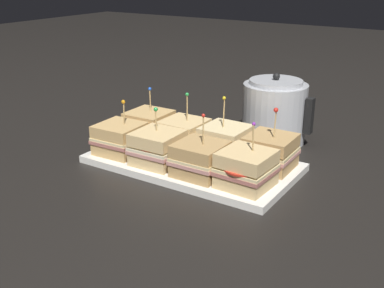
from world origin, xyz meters
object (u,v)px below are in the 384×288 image
Objects in this scene: sandwich_back_center_left at (184,134)px; serving_platter at (192,163)px; sandwich_front_center_right at (200,159)px; sandwich_back_center_right at (225,142)px; kettle_steel at (274,111)px; sandwich_front_far_right at (246,169)px; sandwich_front_far_left at (120,138)px; sandwich_back_far_right at (270,152)px; sandwich_front_center_left at (158,148)px; sandwich_back_far_left at (149,126)px.

serving_platter is at bearing -42.99° from sandwich_back_center_left.
sandwich_back_center_right reaches higher than sandwich_front_center_right.
kettle_steel reaches higher than serving_platter.
sandwich_front_far_right is at bearing 0.86° from sandwich_front_center_right.
sandwich_front_far_left is 0.88× the size of sandwich_back_center_right.
sandwich_front_center_right is 0.74× the size of kettle_steel.
serving_platter is at bearing -161.76° from sandwich_back_far_right.
sandwich_front_far_left is 0.70× the size of kettle_steel.
kettle_steel is (0.15, 0.35, 0.03)m from sandwich_front_center_left.
kettle_steel reaches higher than sandwich_front_far_left.
sandwich_front_far_right is 0.27m from sandwich_back_center_left.
sandwich_front_center_left is at bearing -45.45° from sandwich_back_far_left.
sandwich_back_center_left is at bearing -179.57° from sandwich_back_far_right.
sandwich_back_far_left is at bearing 161.41° from sandwich_front_far_right.
sandwich_back_center_right is (0.24, 0.12, 0.00)m from sandwich_front_far_left.
sandwich_front_center_left is at bearing -133.42° from serving_platter.
serving_platter is at bearing 46.58° from sandwich_front_center_left.
sandwich_back_far_right reaches higher than sandwich_front_center_right.
sandwich_back_far_left is at bearing 161.71° from serving_platter.
kettle_steel reaches higher than sandwich_front_center_left.
sandwich_back_center_right is at bearing 134.24° from sandwich_front_far_right.
sandwich_front_center_right is (0.12, -0.00, -0.00)m from sandwich_front_center_left.
sandwich_back_center_left reaches higher than sandwich_front_center_left.
sandwich_back_far_right is at bearing -68.37° from kettle_steel.
sandwich_front_far_right is at bearing -45.76° from sandwich_back_center_right.
sandwich_front_far_right is (0.37, -0.00, 0.00)m from sandwich_front_far_left.
sandwich_back_center_right reaches higher than sandwich_back_far_left.
sandwich_front_far_left is 0.12m from sandwich_back_far_left.
sandwich_front_far_left is at bearing -135.94° from sandwich_back_center_left.
sandwich_front_far_left is 0.44m from kettle_steel.
kettle_steel is at bearing 85.00° from sandwich_front_center_right.
sandwich_back_center_right is 0.12m from sandwich_back_far_right.
sandwich_front_far_left is (-0.18, -0.06, 0.05)m from serving_platter.
sandwich_back_far_right is (0.00, 0.12, 0.00)m from sandwich_front_far_right.
sandwich_back_center_left reaches higher than sandwich_back_far_left.
sandwich_back_center_left is (0.12, -0.00, -0.00)m from sandwich_back_far_left.
sandwich_back_center_left is 0.25m from sandwich_back_far_right.
sandwich_front_center_right reaches higher than serving_platter.
sandwich_front_far_right reaches higher than sandwich_front_center_left.
kettle_steel is (0.03, 0.22, 0.03)m from sandwich_back_center_right.
kettle_steel is (0.03, 0.35, 0.03)m from sandwich_front_center_right.
sandwich_front_center_left is 0.17m from sandwich_back_far_left.
sandwich_back_far_right is at bearing 0.17° from sandwich_back_far_left.
sandwich_back_center_right is at bearing 1.84° from sandwich_back_center_left.
sandwich_front_far_left is 0.92× the size of sandwich_back_far_right.
sandwich_back_center_left is (-0.06, 0.06, 0.05)m from serving_platter.
sandwich_back_center_left is (0.12, 0.12, 0.00)m from sandwich_front_far_left.
sandwich_back_center_right is at bearing 26.40° from sandwich_front_far_left.
serving_platter is at bearing 135.06° from sandwich_front_center_right.
kettle_steel reaches higher than sandwich_back_center_right.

